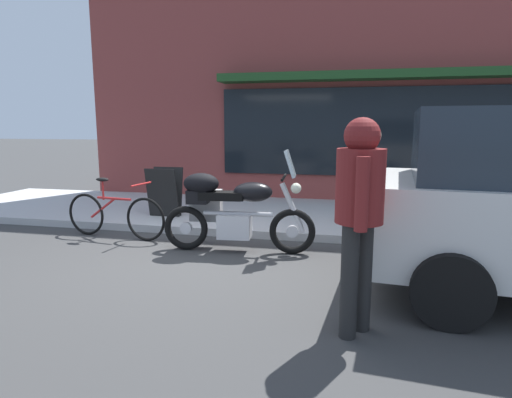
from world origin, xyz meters
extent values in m
plane|color=#393939|center=(0.00, 0.00, 0.00)|extent=(80.00, 80.00, 0.00)
torus|color=black|center=(1.19, 0.38, 0.31)|extent=(0.62, 0.14, 0.61)
cylinder|color=silver|center=(1.19, 0.38, 0.31)|extent=(0.16, 0.07, 0.16)
torus|color=black|center=(-0.26, 0.25, 0.31)|extent=(0.62, 0.14, 0.61)
cylinder|color=silver|center=(-0.26, 0.25, 0.31)|extent=(0.16, 0.07, 0.16)
cube|color=silver|center=(0.42, 0.31, 0.36)|extent=(0.46, 0.34, 0.32)
cylinder|color=silver|center=(0.47, 0.32, 0.53)|extent=(0.95, 0.14, 0.06)
ellipsoid|color=black|center=(0.66, 0.33, 0.83)|extent=(0.54, 0.32, 0.26)
cube|color=black|center=(0.25, 0.30, 0.77)|extent=(0.62, 0.29, 0.11)
cube|color=black|center=(-0.08, 0.27, 0.75)|extent=(0.30, 0.24, 0.18)
cylinder|color=silver|center=(1.19, 0.38, 0.63)|extent=(0.35, 0.10, 0.67)
cylinder|color=black|center=(1.07, 0.37, 1.03)|extent=(0.09, 0.62, 0.04)
cube|color=silver|center=(1.15, 0.38, 1.21)|extent=(0.18, 0.33, 0.35)
sphere|color=#EAEACC|center=(1.23, 0.38, 0.89)|extent=(0.14, 0.14, 0.14)
cube|color=#A1A1A1|center=(-0.05, 0.51, 0.59)|extent=(0.46, 0.24, 0.44)
cube|color=black|center=(-0.05, 0.62, 0.59)|extent=(0.37, 0.05, 0.03)
ellipsoid|color=black|center=(-0.03, 0.27, 0.93)|extent=(0.51, 0.36, 0.28)
torus|color=black|center=(-1.01, 0.55, 0.33)|extent=(0.65, 0.12, 0.65)
torus|color=black|center=(-2.08, 0.69, 0.33)|extent=(0.65, 0.12, 0.65)
cylinder|color=#B22323|center=(-1.55, 0.62, 0.61)|extent=(0.60, 0.11, 0.04)
cylinder|color=#B22323|center=(-1.76, 0.65, 0.45)|extent=(0.47, 0.09, 0.34)
cylinder|color=#B22323|center=(-1.74, 0.64, 0.73)|extent=(0.03, 0.03, 0.30)
ellipsoid|color=black|center=(-1.74, 0.64, 0.89)|extent=(0.23, 0.13, 0.06)
cylinder|color=#B22323|center=(-1.06, 0.56, 0.85)|extent=(0.09, 0.48, 0.03)
cylinder|color=black|center=(2.96, 0.47, 0.33)|extent=(0.68, 0.28, 0.66)
cylinder|color=black|center=(2.78, -1.45, 0.33)|extent=(0.68, 0.28, 0.66)
cylinder|color=black|center=(2.06, -1.64, 0.47)|extent=(0.14, 0.14, 0.94)
cylinder|color=black|center=(1.95, -1.80, 0.47)|extent=(0.14, 0.14, 0.94)
cylinder|color=maroon|center=(2.01, -1.72, 1.23)|extent=(0.40, 0.40, 0.58)
sphere|color=maroon|center=(2.01, -1.72, 1.62)|extent=(0.28, 0.28, 0.28)
sphere|color=tan|center=(2.07, -1.72, 1.62)|extent=(0.17, 0.17, 0.17)
cylinder|color=maroon|center=(1.99, -1.49, 1.20)|extent=(0.10, 0.10, 0.55)
cylinder|color=maroon|center=(2.02, -1.95, 1.20)|extent=(0.10, 0.10, 0.55)
cube|color=black|center=(-1.25, 1.64, 0.55)|extent=(0.55, 0.18, 0.84)
cube|color=black|center=(-1.25, 1.86, 0.55)|extent=(0.55, 0.18, 0.84)
camera|label=1|loc=(1.95, -5.17, 1.70)|focal=30.40mm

